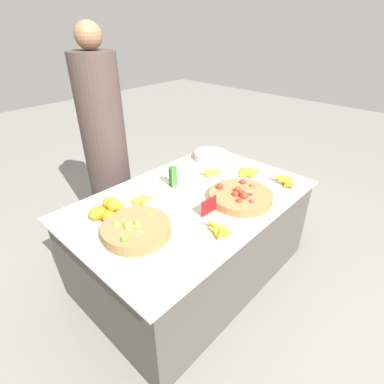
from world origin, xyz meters
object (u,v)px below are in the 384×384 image
object	(u,v)px
metal_bowl	(211,156)
vendor_person	(106,148)
tomato_basket	(241,196)
price_sign	(209,206)
lime_bowl	(136,229)

from	to	relation	value
metal_bowl	vendor_person	size ratio (longest dim) A/B	0.16
tomato_basket	price_sign	world-z (taller)	price_sign
price_sign	metal_bowl	bearing A→B (deg)	41.57
lime_bowl	price_sign	world-z (taller)	price_sign
lime_bowl	vendor_person	world-z (taller)	vendor_person
price_sign	vendor_person	bearing A→B (deg)	92.83
lime_bowl	price_sign	size ratio (longest dim) A/B	2.97
lime_bowl	metal_bowl	world-z (taller)	lime_bowl
tomato_basket	metal_bowl	xyz separation A→B (m)	(0.38, 0.58, 0.00)
tomato_basket	price_sign	size ratio (longest dim) A/B	3.26
metal_bowl	vendor_person	bearing A→B (deg)	137.88
lime_bowl	price_sign	bearing A→B (deg)	-20.62
lime_bowl	price_sign	distance (m)	0.47
tomato_basket	vendor_person	size ratio (longest dim) A/B	0.25
lime_bowl	vendor_person	bearing A→B (deg)	65.23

